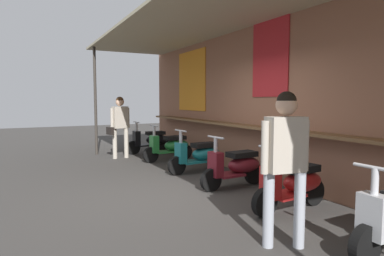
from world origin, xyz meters
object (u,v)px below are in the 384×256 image
at_px(scooter_red, 294,184).
at_px(shopper_with_handbag, 120,121).
at_px(scooter_black, 152,140).
at_px(scooter_teal, 200,155).
at_px(scooter_green, 171,146).
at_px(shopper_browsing, 285,152).
at_px(scooter_maroon, 237,166).

distance_m(scooter_red, shopper_with_handbag, 5.55).
bearing_deg(shopper_with_handbag, scooter_red, -3.17).
bearing_deg(scooter_black, scooter_teal, 88.93).
relative_size(scooter_green, shopper_browsing, 0.83).
distance_m(scooter_green, shopper_with_handbag, 1.60).
height_order(scooter_black, shopper_browsing, shopper_browsing).
height_order(scooter_maroon, shopper_browsing, shopper_browsing).
bearing_deg(shopper_with_handbag, scooter_maroon, 0.84).
distance_m(scooter_teal, scooter_maroon, 1.42).
height_order(scooter_teal, scooter_maroon, same).
bearing_deg(shopper_browsing, scooter_green, -1.17).
height_order(scooter_maroon, shopper_with_handbag, shopper_with_handbag).
distance_m(scooter_green, scooter_maroon, 3.00).
distance_m(scooter_teal, shopper_browsing, 3.91).
xyz_separation_m(scooter_green, shopper_browsing, (5.30, -1.01, 0.66)).
bearing_deg(scooter_red, scooter_maroon, -93.71).
bearing_deg(shopper_with_handbag, shopper_browsing, -13.82).
xyz_separation_m(scooter_maroon, scooter_red, (1.44, 0.00, 0.00)).
relative_size(scooter_maroon, scooter_red, 1.00).
relative_size(scooter_black, scooter_green, 1.00).
bearing_deg(scooter_black, scooter_green, 88.93).
height_order(scooter_teal, shopper_browsing, shopper_browsing).
xyz_separation_m(scooter_black, scooter_red, (5.87, -0.00, 0.00)).
bearing_deg(scooter_red, scooter_green, -93.71).
bearing_deg(scooter_teal, scooter_green, -93.67).
relative_size(scooter_maroon, shopper_browsing, 0.83).
bearing_deg(scooter_maroon, scooter_black, -93.78).
xyz_separation_m(scooter_black, scooter_teal, (3.01, -0.00, 0.00)).
bearing_deg(shopper_with_handbag, scooter_green, 34.14).
height_order(scooter_green, shopper_with_handbag, shopper_with_handbag).
xyz_separation_m(scooter_black, scooter_maroon, (4.43, -0.00, 0.00)).
relative_size(scooter_green, scooter_red, 1.00).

